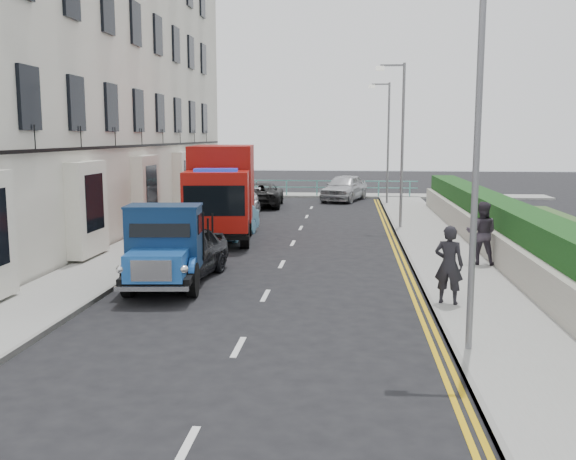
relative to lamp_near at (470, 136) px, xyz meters
The scene contains 22 objects.
ground 6.12m from the lamp_near, 154.42° to the left, with size 120.00×120.00×0.00m, color black.
pavement_west 14.98m from the lamp_near, 130.45° to the left, with size 2.40×38.00×0.12m, color gray.
pavement_east 11.74m from the lamp_near, 84.17° to the left, with size 2.60×38.00×0.12m, color gray.
promenade 31.53m from the lamp_near, 97.67° to the left, with size 30.00×2.50×0.12m, color gray.
sea_plane 62.27m from the lamp_near, 93.85° to the left, with size 120.00×120.00×0.00m, color slate.
terrace_west 20.52m from the lamp_near, 132.29° to the left, with size 6.31×30.20×14.25m.
garden_east 11.82m from the lamp_near, 74.59° to the left, with size 1.45×28.00×1.75m.
seafront_railing 30.68m from the lamp_near, 97.88° to the left, with size 13.00×0.08×1.11m.
lamp_near is the anchor object (origin of this frame).
lamp_mid 16.00m from the lamp_near, 90.00° to the left, with size 1.23×0.18×7.00m.
lamp_far 26.00m from the lamp_near, 90.00° to the left, with size 1.23×0.18×7.00m.
bedford_lorry 8.66m from the lamp_near, 147.28° to the left, with size 2.26×4.82×2.21m.
red_lorry 15.28m from the lamp_near, 118.04° to the left, with size 3.15×7.12×3.61m.
parked_car_front 9.34m from the lamp_near, 140.77° to the left, with size 1.74×4.32×1.47m, color black.
parked_car_mid 15.10m from the lamp_near, 117.41° to the left, with size 1.35×3.88×1.28m, color #5C9FC6.
parked_car_rear 20.56m from the lamp_near, 112.54° to the left, with size 1.99×4.89×1.42m, color silver.
seafront_car_left 25.67m from the lamp_near, 106.03° to the left, with size 2.26×4.90×1.36m, color black.
seafront_car_right 28.34m from the lamp_near, 94.84° to the left, with size 1.94×4.81×1.64m, color #B6B7BB.
pedestrian_east_near 4.38m from the lamp_near, 86.05° to the left, with size 0.67×0.44×1.84m, color black.
pedestrian_east_far 8.77m from the lamp_near, 76.56° to the left, with size 0.93×0.72×1.91m, color #352E38.
pedestrian_west_near 17.28m from the lamp_near, 120.40° to the left, with size 1.04×0.43×1.78m, color black.
pedestrian_west_far 20.40m from the lamp_near, 118.04° to the left, with size 0.75×0.49×1.54m, color #3C342B.
Camera 1 is at (2.05, -13.65, 4.01)m, focal length 40.00 mm.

